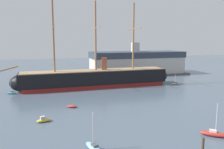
# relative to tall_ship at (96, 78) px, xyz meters

# --- Properties ---
(tall_ship) EXTENTS (62.63, 12.55, 30.16)m
(tall_ship) POSITION_rel_tall_ship_xyz_m (0.00, 0.00, 0.00)
(tall_ship) COLOR maroon
(tall_ship) RESTS_ON ground
(sailboat_foreground_left) EXTENTS (2.52, 4.75, 5.93)m
(sailboat_foreground_left) POSITION_rel_tall_ship_xyz_m (-11.71, -46.22, -2.79)
(sailboat_foreground_left) COLOR #7FB2D6
(sailboat_foreground_left) RESTS_ON ground
(sailboat_foreground_right) EXTENTS (4.41, 4.03, 6.00)m
(sailboat_foreground_right) POSITION_rel_tall_ship_xyz_m (9.42, -47.62, -2.78)
(sailboat_foreground_right) COLOR #B22D28
(sailboat_foreground_right) RESTS_ON ground
(motorboat_mid_left) EXTENTS (3.12, 1.88, 1.22)m
(motorboat_mid_left) POSITION_rel_tall_ship_xyz_m (-18.76, -31.10, -2.86)
(motorboat_mid_left) COLOR gold
(motorboat_mid_left) RESTS_ON ground
(dinghy_alongside_bow) EXTENTS (2.86, 2.33, 0.62)m
(dinghy_alongside_bow) POSITION_rel_tall_ship_xyz_m (-11.89, -22.72, -2.97)
(dinghy_alongside_bow) COLOR #B22D28
(dinghy_alongside_bow) RESTS_ON ground
(sailboat_far_left) EXTENTS (3.55, 2.92, 4.65)m
(sailboat_far_left) POSITION_rel_tall_ship_xyz_m (-27.89, -2.23, -2.89)
(sailboat_far_left) COLOR #236670
(sailboat_far_left) RESTS_ON ground
(sailboat_far_right) EXTENTS (3.48, 1.79, 4.34)m
(sailboat_far_right) POSITION_rel_tall_ship_xyz_m (29.78, -5.18, -2.92)
(sailboat_far_right) COLOR gray
(sailboat_far_right) RESTS_ON ground
(mooring_piling_nearest) EXTENTS (0.39, 0.39, 2.13)m
(mooring_piling_nearest) POSITION_rel_tall_ship_xyz_m (3.84, -51.47, -2.22)
(mooring_piling_nearest) COLOR #423323
(mooring_piling_nearest) RESTS_ON ground
(dockside_warehouse_right) EXTENTS (49.48, 18.47, 15.84)m
(dockside_warehouse_right) POSITION_rel_tall_ship_xyz_m (26.97, 24.45, 2.36)
(dockside_warehouse_right) COLOR #565659
(dockside_warehouse_right) RESTS_ON ground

